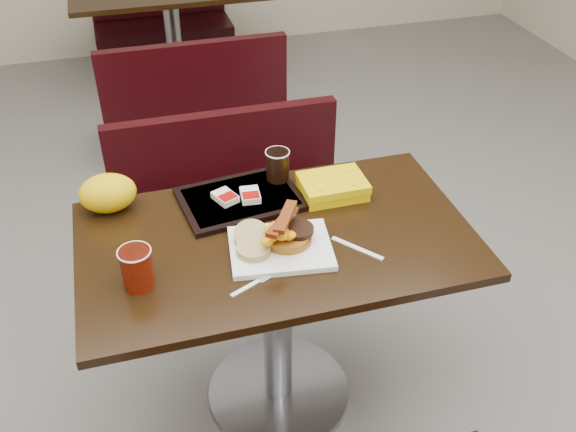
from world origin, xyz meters
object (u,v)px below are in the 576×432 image
object	(u,v)px
table_far	(174,44)
fork	(245,288)
hashbrown_sleeve_left	(225,197)
coffee_cup_far	(278,165)
coffee_cup_near	(137,268)
bench_near_n	(235,211)
bench_far_n	(162,12)
tray	(241,199)
table_near	(278,323)
platter	(281,248)
knife	(357,248)
hashbrown_sleeve_right	(250,195)
paper_bag	(108,193)
bench_far_s	(191,92)
pancake_stack	(288,236)
clamshell	(333,187)

from	to	relation	value
table_far	fork	bearing A→B (deg)	-92.94
hashbrown_sleeve_left	fork	bearing A→B (deg)	-116.89
table_far	coffee_cup_far	world-z (taller)	coffee_cup_far
coffee_cup_near	fork	distance (m)	0.30
bench_near_n	bench_far_n	world-z (taller)	same
tray	fork	bearing A→B (deg)	-107.97
table_near	tray	distance (m)	0.44
platter	table_near	bearing A→B (deg)	92.76
bench_near_n	knife	distance (m)	0.94
hashbrown_sleeve_right	paper_bag	xyz separation A→B (m)	(-0.44, 0.09, 0.03)
bench_near_n	coffee_cup_far	size ratio (longest dim) A/B	9.43
bench_far_n	fork	bearing A→B (deg)	-92.35
bench_far_s	pancake_stack	world-z (taller)	pancake_stack
platter	tray	xyz separation A→B (m)	(-0.06, 0.28, 0.00)
bench_far_s	bench_far_n	world-z (taller)	same
bench_near_n	hashbrown_sleeve_right	xyz separation A→B (m)	(-0.04, -0.50, 0.42)
paper_bag	knife	bearing A→B (deg)	-30.30
knife	coffee_cup_far	size ratio (longest dim) A/B	1.65
bench_near_n	paper_bag	size ratio (longest dim) A/B	5.52
hashbrown_sleeve_left	hashbrown_sleeve_right	world-z (taller)	same
table_far	knife	distance (m)	2.76
pancake_stack	clamshell	xyz separation A→B (m)	(0.22, 0.22, -0.00)
clamshell	platter	bearing A→B (deg)	-135.68
bench_far_n	hashbrown_sleeve_left	size ratio (longest dim) A/B	12.32
table_near	fork	distance (m)	0.45
table_near	table_far	world-z (taller)	same
table_near	pancake_stack	distance (m)	0.41
tray	knife	bearing A→B (deg)	-57.28
fork	hashbrown_sleeve_left	distance (m)	0.41
bench_far_s	coffee_cup_near	distance (m)	2.10
bench_far_s	coffee_cup_near	size ratio (longest dim) A/B	8.24
pancake_stack	coffee_cup_near	bearing A→B (deg)	-172.37
bench_near_n	pancake_stack	distance (m)	0.86
bench_far_n	pancake_stack	world-z (taller)	pancake_stack
bench_far_s	fork	size ratio (longest dim) A/B	7.54
knife	bench_far_n	bearing A→B (deg)	144.83
platter	bench_far_s	bearing A→B (deg)	97.31
table_near	bench_far_n	size ratio (longest dim) A/B	1.20
table_far	bench_near_n	bearing A→B (deg)	-90.00
bench_near_n	coffee_cup_near	size ratio (longest dim) A/B	8.24
coffee_cup_far	clamshell	size ratio (longest dim) A/B	0.50
knife	pancake_stack	bearing A→B (deg)	-149.69
fork	paper_bag	xyz separation A→B (m)	(-0.34, 0.49, 0.06)
table_near	knife	world-z (taller)	knife
platter	paper_bag	xyz separation A→B (m)	(-0.47, 0.35, 0.05)
table_near	tray	bearing A→B (deg)	107.08
bench_near_n	coffee_cup_near	bearing A→B (deg)	-117.62
hashbrown_sleeve_left	tray	bearing A→B (deg)	-18.90
hashbrown_sleeve_left	knife	bearing A→B (deg)	-68.01
bench_far_s	paper_bag	distance (m)	1.75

